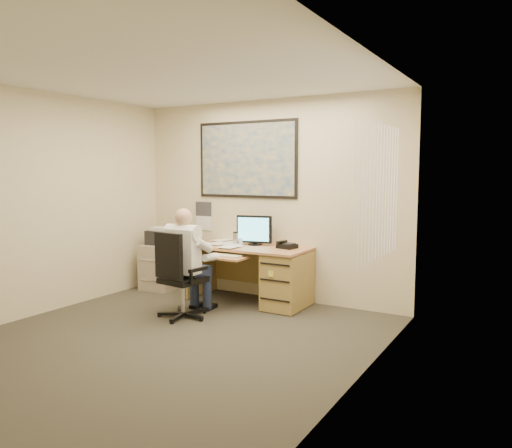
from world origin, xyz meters
The scene contains 8 objects.
room_shell centered at (0.00, 0.00, 1.35)m, with size 4.00×4.50×2.70m.
desk centered at (0.26, 1.90, 0.44)m, with size 1.60×0.97×1.14m.
world_map centered at (-0.32, 2.23, 1.90)m, with size 1.56×0.03×1.06m, color #1E4C93.
wall_calendar centered at (-1.07, 2.24, 1.08)m, with size 0.28×0.01×0.42m, color white.
window_blinds centered at (1.97, 0.80, 1.55)m, with size 0.06×1.40×1.30m, color beige, non-canonical shape.
filing_cabinet centered at (-1.60, 1.90, 0.39)m, with size 0.53×0.62×0.92m.
office_chair centered at (-0.39, 0.83, 0.30)m, with size 0.69×0.69×1.04m.
person centered at (-0.40, 0.91, 0.65)m, with size 0.54×0.77×1.30m, color white, non-canonical shape.
Camera 1 is at (3.28, -3.73, 1.73)m, focal length 35.00 mm.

